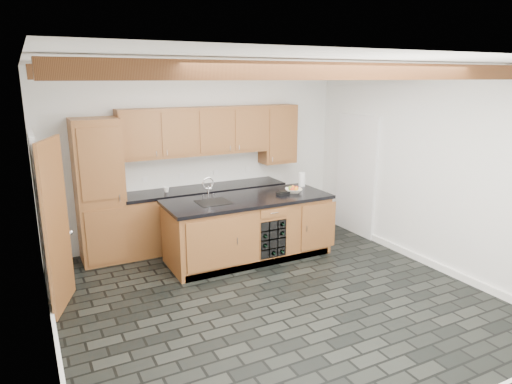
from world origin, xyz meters
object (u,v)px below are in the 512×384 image
kitchen_scale (283,193)px  island (249,228)px  paper_towel (302,179)px  fruit_bowl (294,191)px

kitchen_scale → island: bearing=166.1°
paper_towel → kitchen_scale: bearing=-148.1°
fruit_bowl → paper_towel: paper_towel is taller
kitchen_scale → paper_towel: bearing=24.6°
island → fruit_bowl: (0.75, -0.03, 0.50)m
island → fruit_bowl: 0.90m
kitchen_scale → paper_towel: size_ratio=0.91×
fruit_bowl → paper_towel: 0.48m
island → kitchen_scale: kitchen_scale is taller
island → paper_towel: size_ratio=11.23×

